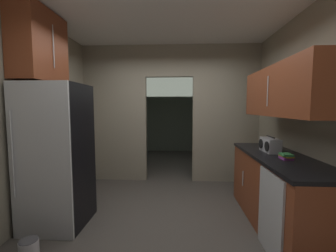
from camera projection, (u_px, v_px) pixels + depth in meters
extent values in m
plane|color=#47423D|center=(164.00, 222.00, 2.89)|extent=(20.00, 20.00, 0.00)
cube|color=silver|center=(167.00, 20.00, 3.16)|extent=(3.95, 7.42, 0.06)
cube|color=gray|center=(116.00, 114.00, 4.54)|extent=(1.28, 0.12, 2.76)
cube|color=gray|center=(225.00, 114.00, 4.42)|extent=(1.31, 0.12, 2.76)
cube|color=gray|center=(169.00, 61.00, 4.39)|extent=(0.96, 0.12, 0.63)
cube|color=gray|center=(174.00, 111.00, 7.55)|extent=(3.55, 0.10, 2.76)
cube|color=gray|center=(111.00, 112.00, 6.11)|extent=(0.10, 3.09, 2.76)
cube|color=gray|center=(236.00, 113.00, 5.92)|extent=(0.10, 3.09, 2.76)
cube|color=gray|center=(2.00, 120.00, 2.48)|extent=(0.10, 4.21, 2.76)
cube|color=gray|center=(335.00, 121.00, 2.29)|extent=(0.10, 4.21, 2.76)
cube|color=black|center=(58.00, 155.00, 2.80)|extent=(0.71, 0.68, 1.81)
cube|color=#B7BABC|center=(40.00, 162.00, 2.45)|extent=(0.71, 0.03, 1.81)
cylinder|color=#B7BABC|center=(12.00, 155.00, 2.43)|extent=(0.02, 0.02, 1.00)
cube|color=brown|center=(278.00, 193.00, 2.75)|extent=(0.62, 1.93, 0.88)
cube|color=black|center=(280.00, 157.00, 2.71)|extent=(0.66, 1.93, 0.04)
cylinder|color=#B7BABC|center=(266.00, 204.00, 2.34)|extent=(0.01, 0.01, 0.22)
cylinder|color=#B7BABC|center=(243.00, 178.00, 3.19)|extent=(0.01, 0.01, 0.22)
cube|color=#B7BABC|center=(270.00, 214.00, 2.23)|extent=(0.02, 0.56, 0.86)
cube|color=brown|center=(283.00, 91.00, 2.64)|extent=(0.34, 1.74, 0.61)
cylinder|color=#B7BABC|center=(268.00, 91.00, 2.65)|extent=(0.01, 0.01, 0.37)
cube|color=brown|center=(40.00, 47.00, 2.78)|extent=(0.34, 0.79, 0.90)
cylinder|color=#B7BABC|center=(53.00, 47.00, 2.77)|extent=(0.01, 0.01, 0.54)
cube|color=#B2B2B7|center=(270.00, 145.00, 2.93)|extent=(0.16, 0.35, 0.19)
cylinder|color=#262626|center=(271.00, 137.00, 2.92)|extent=(0.02, 0.24, 0.02)
cylinder|color=black|center=(267.00, 146.00, 2.83)|extent=(0.01, 0.13, 0.13)
cylinder|color=black|center=(261.00, 144.00, 3.04)|extent=(0.01, 0.13, 0.13)
cube|color=#8C3893|center=(286.00, 158.00, 2.53)|extent=(0.11, 0.15, 0.03)
cube|color=gold|center=(286.00, 156.00, 2.52)|extent=(0.12, 0.17, 0.02)
cube|color=#388C47|center=(286.00, 155.00, 2.51)|extent=(0.12, 0.15, 0.02)
cylinder|color=silver|center=(29.00, 249.00, 2.21)|extent=(0.18, 0.18, 0.18)
cylinder|color=#4C4C51|center=(28.00, 240.00, 2.20)|extent=(0.18, 0.18, 0.01)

